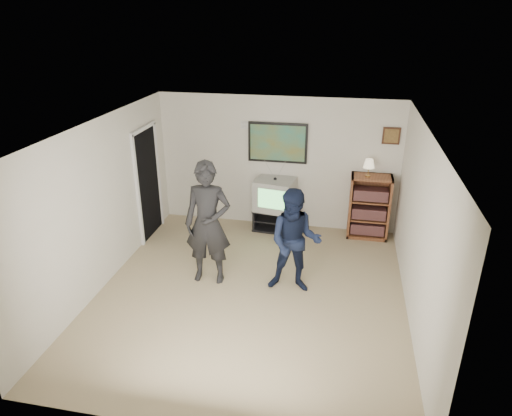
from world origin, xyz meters
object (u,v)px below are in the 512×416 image
(media_stand, at_px, (276,219))
(person_short, at_px, (295,242))
(bookshelf, at_px, (369,207))
(person_tall, at_px, (208,223))
(crt_television, at_px, (275,194))

(media_stand, bearing_deg, person_short, -69.52)
(bookshelf, distance_m, person_tall, 3.18)
(media_stand, height_order, person_short, person_short)
(bookshelf, xyz_separation_m, person_tall, (-2.45, -1.99, 0.37))
(crt_television, distance_m, person_short, 2.06)
(crt_television, xyz_separation_m, person_short, (0.61, -1.97, 0.08))
(crt_television, bearing_deg, media_stand, 9.16)
(crt_television, xyz_separation_m, person_tall, (-0.71, -1.94, 0.24))
(media_stand, bearing_deg, crt_television, -175.57)
(crt_television, xyz_separation_m, bookshelf, (1.74, 0.05, -0.13))
(bookshelf, relative_size, person_short, 0.74)
(crt_television, height_order, bookshelf, bookshelf)
(crt_television, bearing_deg, person_short, -63.75)
(media_stand, distance_m, crt_television, 0.51)
(person_short, bearing_deg, person_tall, 177.14)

